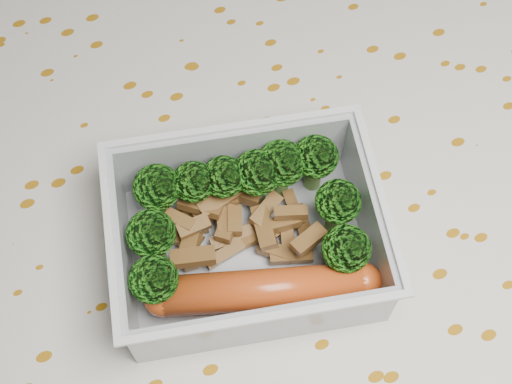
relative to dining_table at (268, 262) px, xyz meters
name	(u,v)px	position (x,y,z in m)	size (l,w,h in m)	color
dining_table	(268,262)	(0.00, 0.00, 0.00)	(1.40, 0.90, 0.75)	brown
tablecloth	(269,235)	(0.00, 0.00, 0.05)	(1.46, 0.96, 0.19)	silver
lunch_container	(248,241)	(-0.02, -0.02, 0.11)	(0.18, 0.16, 0.06)	#B7BDC6
broccoli_florets	(243,201)	(-0.02, 0.00, 0.13)	(0.15, 0.11, 0.05)	#608C3F
meat_pile	(232,226)	(-0.03, -0.01, 0.10)	(0.09, 0.07, 0.03)	brown
sausage	(263,289)	(-0.03, -0.05, 0.11)	(0.13, 0.06, 0.02)	#AD3F14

